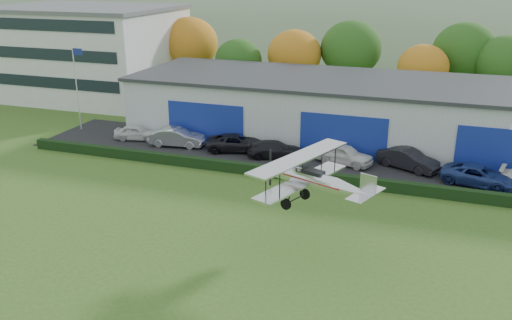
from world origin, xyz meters
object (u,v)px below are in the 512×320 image
(car_6, at_px, (479,176))
(car_0, at_px, (136,132))
(flagpole, at_px, (77,80))
(biplane, at_px, (314,178))
(car_1, at_px, (177,137))
(car_3, at_px, (276,149))
(car_4, at_px, (344,154))
(car_2, at_px, (237,143))
(office_block, at_px, (87,52))
(hangar, at_px, (356,109))
(car_5, at_px, (408,159))

(car_6, bearing_deg, car_0, 99.33)
(flagpole, relative_size, biplane, 1.07)
(flagpole, height_order, car_1, flagpole)
(flagpole, distance_m, biplane, 30.28)
(car_3, height_order, car_4, car_4)
(car_0, xyz_separation_m, car_2, (9.56, 0.01, 0.03))
(office_block, height_order, car_6, office_block)
(biplane, bearing_deg, hangar, 114.09)
(car_5, height_order, car_6, car_5)
(hangar, distance_m, biplane, 21.45)
(car_2, bearing_deg, car_6, -111.20)
(car_5, xyz_separation_m, car_6, (4.98, -1.76, -0.08))
(car_1, bearing_deg, flagpole, 73.71)
(flagpole, relative_size, car_4, 1.75)
(flagpole, xyz_separation_m, car_1, (10.88, -1.63, -3.95))
(hangar, bearing_deg, biplane, -86.83)
(biplane, bearing_deg, car_5, 95.32)
(car_3, distance_m, car_5, 10.35)
(car_4, xyz_separation_m, car_5, (4.83, 0.45, 0.00))
(flagpole, relative_size, car_6, 1.59)
(flagpole, height_order, car_3, flagpole)
(flagpole, relative_size, car_1, 1.68)
(office_block, bearing_deg, flagpole, -58.03)
(car_2, xyz_separation_m, biplane, (9.87, -14.23, 3.39))
(car_1, relative_size, car_6, 0.94)
(car_2, bearing_deg, car_3, -114.80)
(flagpole, bearing_deg, biplane, -30.56)
(car_1, bearing_deg, office_block, 44.63)
(car_2, distance_m, car_6, 18.94)
(car_0, xyz_separation_m, car_6, (28.45, -1.52, 0.04))
(hangar, height_order, car_0, hangar)
(flagpole, height_order, car_5, flagpole)
(hangar, height_order, flagpole, flagpole)
(flagpole, relative_size, car_0, 2.05)
(car_2, bearing_deg, car_4, -107.96)
(car_6, bearing_deg, car_1, 99.87)
(car_0, distance_m, car_5, 23.47)
(car_5, bearing_deg, car_2, 115.74)
(car_4, relative_size, biplane, 0.61)
(flagpole, distance_m, car_4, 25.62)
(car_1, bearing_deg, car_6, -100.29)
(hangar, xyz_separation_m, car_1, (-14.00, -7.61, -1.82))
(car_3, height_order, biplane, biplane)
(hangar, height_order, car_5, hangar)
(office_block, xyz_separation_m, car_5, (38.22, -13.94, -4.38))
(office_block, distance_m, car_1, 24.38)
(hangar, relative_size, car_5, 8.58)
(car_4, height_order, biplane, biplane)
(flagpole, bearing_deg, car_2, -4.10)
(flagpole, bearing_deg, car_1, -8.52)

